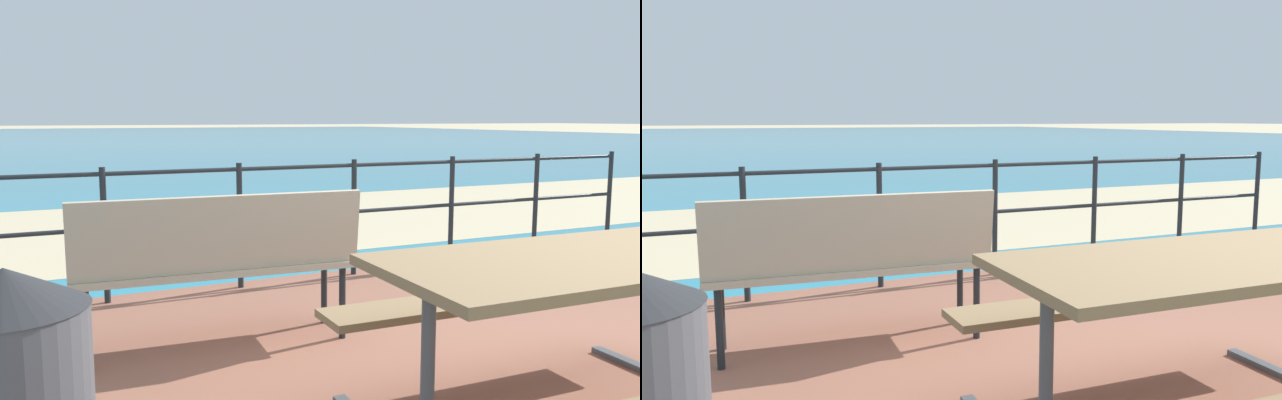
% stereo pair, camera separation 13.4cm
% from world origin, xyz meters
% --- Properties ---
extents(ground_plane, '(240.00, 240.00, 0.00)m').
position_xyz_m(ground_plane, '(0.00, 0.00, 0.00)').
color(ground_plane, beige).
extents(patio_paving, '(6.40, 5.20, 0.06)m').
position_xyz_m(patio_paving, '(0.00, 0.00, 0.03)').
color(patio_paving, '#935B47').
rests_on(patio_paving, ground).
extents(sea_water, '(90.00, 90.00, 0.01)m').
position_xyz_m(sea_water, '(0.00, 40.00, 0.01)').
color(sea_water, teal).
rests_on(sea_water, ground).
extents(beach_strip, '(54.00, 4.46, 0.01)m').
position_xyz_m(beach_strip, '(0.00, 5.69, 0.01)').
color(beach_strip, beige).
rests_on(beach_strip, ground).
extents(picnic_table, '(1.87, 1.52, 0.78)m').
position_xyz_m(picnic_table, '(-0.40, -0.41, 0.65)').
color(picnic_table, '#8C704C').
rests_on(picnic_table, patio_paving).
extents(park_bench, '(1.61, 0.53, 0.89)m').
position_xyz_m(park_bench, '(-1.48, 1.22, 0.60)').
color(park_bench, '#BCAD93').
rests_on(park_bench, patio_paving).
extents(railing_fence, '(5.94, 0.04, 0.96)m').
position_xyz_m(railing_fence, '(0.00, 2.43, 0.66)').
color(railing_fence, '#1E2328').
rests_on(railing_fence, patio_paving).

